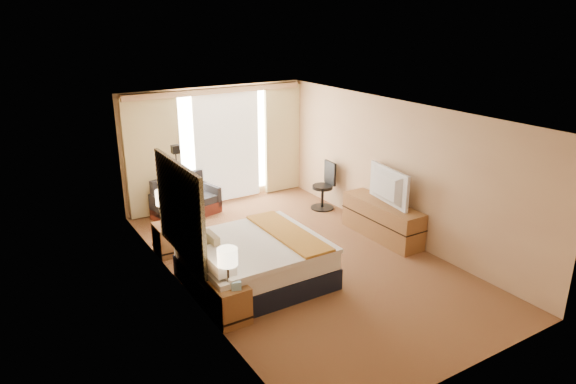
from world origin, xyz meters
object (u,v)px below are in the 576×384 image
nightstand_right (169,239)px  floor_lamp (177,168)px  lamp_left (227,258)px  lamp_right (164,198)px  loveseat (185,203)px  bed (255,261)px  desk_chair (325,188)px  nightstand_left (230,303)px  media_dresser (382,220)px  television (383,186)px

nightstand_right → floor_lamp: size_ratio=0.34×
nightstand_right → lamp_left: lamp_left is taller
lamp_left → nightstand_right: bearing=89.3°
lamp_right → loveseat: bearing=59.1°
bed → desk_chair: 3.56m
nightstand_right → loveseat: bearing=60.0°
loveseat → lamp_right: bearing=-134.5°
lamp_right → floor_lamp: bearing=61.6°
nightstand_left → nightstand_right: size_ratio=1.00×
nightstand_right → media_dresser: size_ratio=0.31×
desk_chair → lamp_left: bearing=-137.7°
nightstand_left → floor_lamp: floor_lamp is taller
lamp_right → media_dresser: bearing=-21.8°
nightstand_left → lamp_right: 2.65m
nightstand_right → television: size_ratio=0.47×
bed → desk_chair: desk_chair is taller
media_dresser → lamp_left: 3.94m
loveseat → television: size_ratio=1.25×
bed → floor_lamp: floor_lamp is taller
nightstand_right → lamp_left: (-0.03, -2.55, 0.72)m
bed → lamp_left: lamp_left is taller
loveseat → floor_lamp: size_ratio=0.92×
media_dresser → lamp_right: bearing=158.2°
lamp_right → television: 3.96m
media_dresser → lamp_right: size_ratio=2.86×
nightstand_left → bed: bearing=44.2°
nightstand_left → television: television is taller
bed → loveseat: size_ratio=1.40×
media_dresser → desk_chair: bearing=90.8°
media_dresser → floor_lamp: bearing=136.4°
nightstand_right → bed: 1.90m
floor_lamp → television: floor_lamp is taller
desk_chair → media_dresser: bearing=-85.4°
loveseat → television: television is taller
nightstand_right → desk_chair: 3.70m
loveseat → lamp_right: lamp_right is taller
bed → floor_lamp: 3.20m
nightstand_right → lamp_right: 0.76m
floor_lamp → lamp_left: bearing=-100.8°
nightstand_left → lamp_right: size_ratio=0.87×
nightstand_left → loveseat: (0.91, 4.08, 0.00)m
media_dresser → bed: bearing=-174.8°
nightstand_left → desk_chair: size_ratio=0.53×
media_dresser → loveseat: loveseat is taller
nightstand_right → desk_chair: bearing=6.1°
nightstand_left → media_dresser: bearing=15.8°
loveseat → lamp_left: size_ratio=2.53×
media_dresser → bed: bed is taller
lamp_left → television: (3.68, 1.07, 0.04)m
desk_chair → floor_lamp: bearing=165.2°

